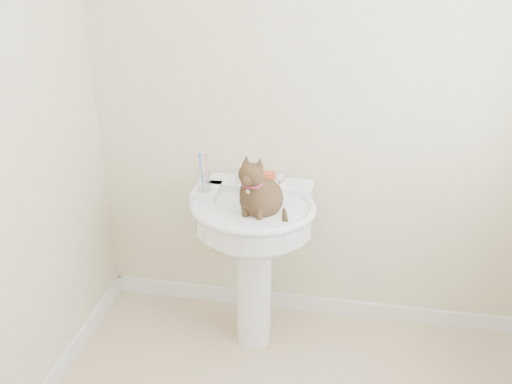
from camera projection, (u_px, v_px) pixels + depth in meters
The scene contains 7 objects.
wall_back at pixel (317, 88), 2.48m from camera, with size 2.20×0.00×2.50m, color beige, non-canonical shape.
baseboard_back at pixel (306, 303), 2.99m from camera, with size 2.20×0.02×0.09m, color white.
pedestal_sink at pixel (253, 232), 2.52m from camera, with size 0.59×0.58×0.81m.
faucet at pixel (259, 177), 2.56m from camera, with size 0.28×0.12×0.14m.
soap_bar at pixel (266, 176), 2.64m from camera, with size 0.09×0.06×0.03m, color #D5502D.
toothbrush_cup at pixel (204, 181), 2.50m from camera, with size 0.07×0.07×0.18m.
cat at pixel (260, 195), 2.39m from camera, with size 0.22×0.27×0.40m.
Camera 1 is at (0.15, -1.36, 1.89)m, focal length 38.00 mm.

